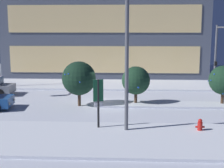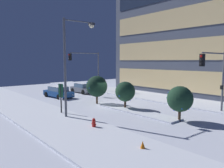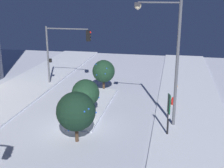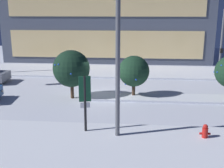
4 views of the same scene
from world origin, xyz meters
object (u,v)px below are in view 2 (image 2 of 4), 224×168
object	(u,v)px
car_far	(83,88)
traffic_light_corner_far_left	(87,64)
decorated_tree_left_of_median	(180,99)
parking_info_sign	(61,95)
decorated_tree_right_of_median	(97,86)
fire_hydrant	(94,124)
car_near	(58,92)
street_lamp_arched	(73,55)
decorated_tree_median	(125,92)
traffic_light_corner_far_right	(215,71)
construction_cone	(143,146)

from	to	relation	value
car_far	traffic_light_corner_far_left	size ratio (longest dim) A/B	0.72
car_far	decorated_tree_left_of_median	distance (m)	18.70
parking_info_sign	decorated_tree_left_of_median	bearing A→B (deg)	-69.24
traffic_light_corner_far_left	decorated_tree_right_of_median	bearing A→B (deg)	62.58
fire_hydrant	decorated_tree_left_of_median	world-z (taller)	decorated_tree_left_of_median
car_near	parking_info_sign	size ratio (longest dim) A/B	1.75
car_near	fire_hydrant	world-z (taller)	car_near
street_lamp_arched	parking_info_sign	size ratio (longest dim) A/B	3.00
car_near	decorated_tree_median	xyz separation A→B (m)	(10.86, 1.92, 1.05)
car_far	traffic_light_corner_far_left	world-z (taller)	traffic_light_corner_far_left
fire_hydrant	decorated_tree_right_of_median	world-z (taller)	decorated_tree_right_of_median
car_far	decorated_tree_left_of_median	bearing A→B (deg)	170.76
traffic_light_corner_far_right	decorated_tree_right_of_median	bearing A→B (deg)	-67.02
traffic_light_corner_far_left	car_near	bearing A→B (deg)	14.40
traffic_light_corner_far_right	decorated_tree_right_of_median	distance (m)	12.23
decorated_tree_left_of_median	construction_cone	distance (m)	7.13
car_far	decorated_tree_right_of_median	distance (m)	9.00
car_far	decorated_tree_right_of_median	size ratio (longest dim) A/B	1.41
car_near	fire_hydrant	xyz separation A→B (m)	(14.13, -4.38, -0.34)
car_near	traffic_light_corner_far_left	distance (m)	6.89
parking_info_sign	decorated_tree_left_of_median	xyz separation A→B (m)	(8.38, 6.13, 0.05)
decorated_tree_left_of_median	parking_info_sign	bearing A→B (deg)	-143.82
construction_cone	decorated_tree_right_of_median	bearing A→B (deg)	153.83
parking_info_sign	decorated_tree_median	distance (m)	6.41
decorated_tree_median	construction_cone	xyz separation A→B (m)	(8.18, -6.58, -1.49)
car_near	street_lamp_arched	bearing A→B (deg)	-25.70
street_lamp_arched	decorated_tree_right_of_median	distance (m)	6.99
decorated_tree_left_of_median	construction_cone	xyz separation A→B (m)	(1.97, -6.68, -1.55)
car_far	traffic_light_corner_far_left	xyz separation A→B (m)	(-0.05, 0.88, 3.69)
street_lamp_arched	car_far	bearing A→B (deg)	57.02
traffic_light_corner_far_right	decorated_tree_right_of_median	world-z (taller)	traffic_light_corner_far_right
traffic_light_corner_far_right	parking_info_sign	size ratio (longest dim) A/B	2.05
car_far	traffic_light_corner_far_right	size ratio (longest dim) A/B	0.79
fire_hydrant	street_lamp_arched	bearing A→B (deg)	170.32
fire_hydrant	construction_cone	distance (m)	4.92
fire_hydrant	construction_cone	xyz separation A→B (m)	(4.91, -0.29, -0.09)
decorated_tree_median	decorated_tree_right_of_median	world-z (taller)	decorated_tree_right_of_median
car_far	street_lamp_arched	size ratio (longest dim) A/B	0.54
car_near	decorated_tree_left_of_median	distance (m)	17.23
car_far	street_lamp_arched	bearing A→B (deg)	143.18
traffic_light_corner_far_right	decorated_tree_median	distance (m)	8.49
car_far	traffic_light_corner_far_right	world-z (taller)	traffic_light_corner_far_right
parking_info_sign	decorated_tree_left_of_median	distance (m)	10.38
decorated_tree_right_of_median	construction_cone	world-z (taller)	decorated_tree_right_of_median
decorated_tree_right_of_median	fire_hydrant	bearing A→B (deg)	-38.08
traffic_light_corner_far_left	street_lamp_arched	xyz separation A→B (m)	(11.70, -9.35, 1.00)
car_near	decorated_tree_left_of_median	xyz separation A→B (m)	(17.08, 2.02, 1.11)
car_near	traffic_light_corner_far_right	world-z (taller)	traffic_light_corner_far_right
car_far	decorated_tree_median	xyz separation A→B (m)	(12.26, -2.83, 1.05)
fire_hydrant	decorated_tree_median	xyz separation A→B (m)	(-3.27, 6.30, 1.40)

